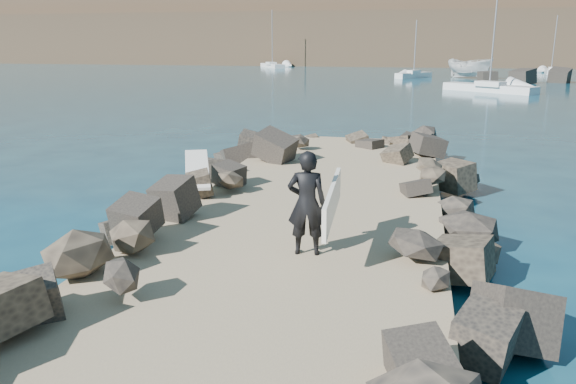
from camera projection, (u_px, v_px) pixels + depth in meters
name	position (u px, v px, depth m)	size (l,w,h in m)	color
ground	(298.00, 247.00, 12.09)	(800.00, 800.00, 0.00)	#0F384C
jetty	(276.00, 270.00, 10.13)	(6.00, 26.00, 0.60)	#8C7759
riprap_left	(141.00, 238.00, 11.18)	(2.60, 22.00, 1.00)	#272521
riprap_right	(441.00, 263.00, 9.92)	(2.60, 22.00, 1.00)	black
surfboard_resting	(197.00, 173.00, 14.31)	(0.58, 2.34, 0.08)	white
boat_imported	(470.00, 68.00, 67.85)	(2.40, 6.37, 2.46)	silver
surfer_with_board	(310.00, 203.00, 9.85)	(0.91, 2.33, 1.88)	black
sailboat_e	(272.00, 66.00, 96.28)	(5.86, 7.75, 9.64)	silver
sailboat_b	(414.00, 75.00, 68.59)	(4.46, 5.21, 6.96)	silver
sailboat_d	(551.00, 71.00, 77.13)	(2.26, 6.63, 7.90)	silver
sailboat_c	(489.00, 88.00, 49.52)	(7.79, 6.52, 9.96)	silver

